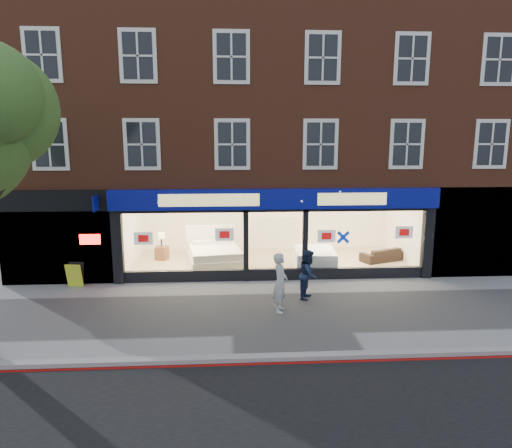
{
  "coord_description": "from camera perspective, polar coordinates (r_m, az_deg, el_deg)",
  "views": [
    {
      "loc": [
        -1.63,
        -12.58,
        5.03
      ],
      "look_at": [
        -0.73,
        2.5,
        2.16
      ],
      "focal_mm": 32.0,
      "sensor_mm": 36.0,
      "label": 1
    }
  ],
  "objects": [
    {
      "name": "mattress_stack",
      "position": [
        17.56,
        7.32,
        -4.38
      ],
      "size": [
        1.59,
        1.95,
        0.74
      ],
      "rotation": [
        0.0,
        0.0,
        -0.06
      ],
      "color": "white",
      "rests_on": "showroom_floor"
    },
    {
      "name": "building",
      "position": [
        19.65,
        1.35,
        15.56
      ],
      "size": [
        19.0,
        8.26,
        10.3
      ],
      "color": "brown",
      "rests_on": "ground"
    },
    {
      "name": "ground",
      "position": [
        13.64,
        3.75,
        -10.88
      ],
      "size": [
        120.0,
        120.0,
        0.0
      ],
      "primitive_type": "plane",
      "color": "gray",
      "rests_on": "ground"
    },
    {
      "name": "pedestrian_blue",
      "position": [
        14.56,
        6.61,
        -6.26
      ],
      "size": [
        0.85,
        0.94,
        1.57
      ],
      "primitive_type": "imported",
      "rotation": [
        0.0,
        0.0,
        1.15
      ],
      "color": "#172240",
      "rests_on": "ground"
    },
    {
      "name": "a_board",
      "position": [
        16.8,
        -21.67,
        -5.93
      ],
      "size": [
        0.59,
        0.42,
        0.84
      ],
      "primitive_type": "cube",
      "rotation": [
        0.0,
        0.0,
        -0.14
      ],
      "color": "#CFE328",
      "rests_on": "ground"
    },
    {
      "name": "showroom_floor",
      "position": [
        18.58,
        1.74,
        -4.78
      ],
      "size": [
        11.0,
        4.5,
        0.1
      ],
      "primitive_type": "cube",
      "color": "tan",
      "rests_on": "ground"
    },
    {
      "name": "kerb_line",
      "position": [
        10.85,
        5.88,
        -16.87
      ],
      "size": [
        60.0,
        0.1,
        0.01
      ],
      "primitive_type": "cube",
      "color": "#8C0A07",
      "rests_on": "ground"
    },
    {
      "name": "display_bed",
      "position": [
        18.07,
        -5.21,
        -3.86
      ],
      "size": [
        2.34,
        2.69,
        1.37
      ],
      "rotation": [
        0.0,
        0.0,
        0.16
      ],
      "color": "white",
      "rests_on": "showroom_floor"
    },
    {
      "name": "kerb_stone",
      "position": [
        11.0,
        5.71,
        -16.14
      ],
      "size": [
        60.0,
        0.25,
        0.12
      ],
      "primitive_type": "cube",
      "color": "gray",
      "rests_on": "ground"
    },
    {
      "name": "sofa",
      "position": [
        19.23,
        15.49,
        -3.67
      ],
      "size": [
        1.94,
        1.33,
        0.53
      ],
      "primitive_type": "imported",
      "rotation": [
        0.0,
        0.0,
        3.52
      ],
      "color": "black",
      "rests_on": "showroom_floor"
    },
    {
      "name": "pedestrian_grey",
      "position": [
        13.37,
        3.04,
        -7.32
      ],
      "size": [
        0.56,
        0.72,
        1.76
      ],
      "primitive_type": "imported",
      "rotation": [
        0.0,
        0.0,
        1.34
      ],
      "color": "#B7BCC0",
      "rests_on": "ground"
    },
    {
      "name": "bedside_table",
      "position": [
        19.1,
        -11.68,
        -3.56
      ],
      "size": [
        0.56,
        0.56,
        0.55
      ],
      "primitive_type": "cube",
      "rotation": [
        0.0,
        0.0,
        -0.29
      ],
      "color": "brown",
      "rests_on": "showroom_floor"
    }
  ]
}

